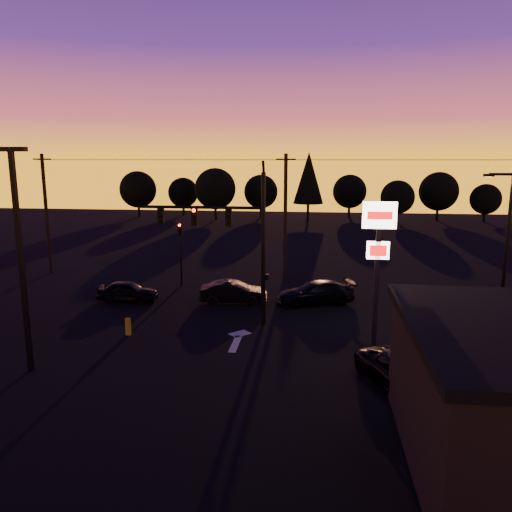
{
  "coord_description": "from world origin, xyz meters",
  "views": [
    {
      "loc": [
        4.19,
        -21.22,
        8.76
      ],
      "look_at": [
        1.0,
        5.0,
        3.5
      ],
      "focal_mm": 35.0,
      "sensor_mm": 36.0,
      "label": 1
    }
  ],
  "objects": [
    {
      "name": "utility_pole_1",
      "position": [
        2.0,
        14.0,
        4.59
      ],
      "size": [
        1.4,
        0.26,
        9.0
      ],
      "color": "black",
      "rests_on": "ground"
    },
    {
      "name": "tree_1",
      "position": [
        -16.0,
        53.0,
        3.43
      ],
      "size": [
        4.54,
        4.54,
        5.71
      ],
      "color": "black",
      "rests_on": "ground"
    },
    {
      "name": "secondary_signal",
      "position": [
        -5.0,
        11.49,
        2.86
      ],
      "size": [
        0.3,
        0.31,
        4.35
      ],
      "color": "black",
      "rests_on": "ground"
    },
    {
      "name": "tree_5",
      "position": [
        9.0,
        54.0,
        3.75
      ],
      "size": [
        4.95,
        4.95,
        6.22
      ],
      "color": "black",
      "rests_on": "ground"
    },
    {
      "name": "suv_parked",
      "position": [
        7.65,
        -2.78,
        0.63
      ],
      "size": [
        3.76,
        4.99,
        1.26
      ],
      "primitive_type": "imported",
      "rotation": [
        0.0,
        0.0,
        0.42
      ],
      "color": "black",
      "rests_on": "ground"
    },
    {
      "name": "ground",
      "position": [
        0.0,
        0.0,
        0.0
      ],
      "size": [
        120.0,
        120.0,
        0.0
      ],
      "primitive_type": "plane",
      "color": "black",
      "rests_on": "ground"
    },
    {
      "name": "tree_7",
      "position": [
        21.0,
        51.0,
        4.06
      ],
      "size": [
        5.36,
        5.36,
        6.74
      ],
      "color": "black",
      "rests_on": "ground"
    },
    {
      "name": "parking_lot_light",
      "position": [
        -7.5,
        -3.0,
        5.27
      ],
      "size": [
        1.25,
        0.3,
        9.14
      ],
      "color": "black",
      "rests_on": "ground"
    },
    {
      "name": "pylon_sign",
      "position": [
        7.0,
        1.5,
        4.91
      ],
      "size": [
        1.5,
        0.28,
        6.8
      ],
      "color": "black",
      "rests_on": "ground"
    },
    {
      "name": "power_wires",
      "position": [
        2.0,
        14.0,
        8.57
      ],
      "size": [
        36.0,
        1.22,
        0.07
      ],
      "color": "black",
      "rests_on": "ground"
    },
    {
      "name": "traffic_signal_mast",
      "position": [
        -0.1,
        3.99,
        4.94
      ],
      "size": [
        6.79,
        0.52,
        8.58
      ],
      "color": "black",
      "rests_on": "ground"
    },
    {
      "name": "lane_arrow",
      "position": [
        0.5,
        1.67,
        0.01
      ],
      "size": [
        1.2,
        3.1,
        0.01
      ],
      "color": "beige",
      "rests_on": "ground"
    },
    {
      "name": "car_right",
      "position": [
        4.27,
        8.19,
        0.68
      ],
      "size": [
        5.04,
        3.25,
        1.36
      ],
      "primitive_type": "imported",
      "rotation": [
        0.0,
        0.0,
        -1.26
      ],
      "color": "black",
      "rests_on": "ground"
    },
    {
      "name": "car_mid",
      "position": [
        -0.72,
        7.76,
        0.67
      ],
      "size": [
        4.15,
        1.72,
        1.33
      ],
      "primitive_type": "imported",
      "rotation": [
        0.0,
        0.0,
        1.65
      ],
      "color": "black",
      "rests_on": "ground"
    },
    {
      "name": "tree_0",
      "position": [
        -22.0,
        50.0,
        4.06
      ],
      "size": [
        5.36,
        5.36,
        6.74
      ],
      "color": "black",
      "rests_on": "ground"
    },
    {
      "name": "car_left",
      "position": [
        -7.26,
        7.32,
        0.63
      ],
      "size": [
        3.72,
        1.56,
        1.26
      ],
      "primitive_type": "imported",
      "rotation": [
        0.0,
        0.0,
        1.59
      ],
      "color": "black",
      "rests_on": "ground"
    },
    {
      "name": "utility_pole_0",
      "position": [
        -16.0,
        14.0,
        4.59
      ],
      "size": [
        1.4,
        0.26,
        9.0
      ],
      "color": "black",
      "rests_on": "ground"
    },
    {
      "name": "tree_3",
      "position": [
        -4.0,
        52.0,
        3.75
      ],
      "size": [
        4.95,
        4.95,
        6.22
      ],
      "color": "black",
      "rests_on": "ground"
    },
    {
      "name": "tree_4",
      "position": [
        3.0,
        49.0,
        5.93
      ],
      "size": [
        4.18,
        4.18,
        9.5
      ],
      "color": "black",
      "rests_on": "ground"
    },
    {
      "name": "bollard",
      "position": [
        -5.03,
        1.58,
        0.43
      ],
      "size": [
        0.29,
        0.29,
        0.86
      ],
      "primitive_type": "cylinder",
      "color": "#B1A619",
      "rests_on": "ground"
    },
    {
      "name": "tree_8",
      "position": [
        27.0,
        50.0,
        3.12
      ],
      "size": [
        4.12,
        4.12,
        5.19
      ],
      "color": "black",
      "rests_on": "ground"
    },
    {
      "name": "tree_6",
      "position": [
        15.0,
        48.0,
        3.43
      ],
      "size": [
        4.54,
        4.54,
        5.71
      ],
      "color": "black",
      "rests_on": "ground"
    },
    {
      "name": "streetlight",
      "position": [
        13.91,
        5.5,
        4.42
      ],
      "size": [
        1.55,
        0.35,
        8.0
      ],
      "color": "black",
      "rests_on": "ground"
    },
    {
      "name": "tree_2",
      "position": [
        -10.0,
        48.0,
        4.37
      ],
      "size": [
        5.77,
        5.78,
        7.26
      ],
      "color": "black",
      "rests_on": "ground"
    }
  ]
}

